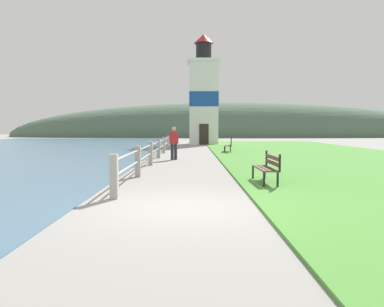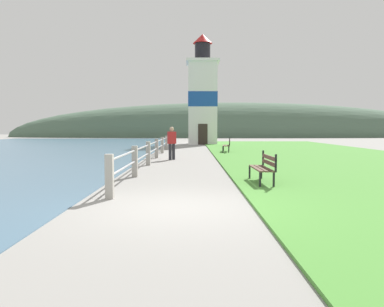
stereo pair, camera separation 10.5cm
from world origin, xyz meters
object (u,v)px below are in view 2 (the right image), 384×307
at_px(park_bench_near, 265,166).
at_px(person_strolling, 173,142).
at_px(lighthouse, 204,97).
at_px(park_bench_midway, 229,144).

relative_size(park_bench_near, person_strolling, 1.01).
bearing_deg(lighthouse, person_strolling, -96.53).
bearing_deg(park_bench_midway, park_bench_near, 95.49).
bearing_deg(park_bench_near, person_strolling, -70.38).
relative_size(park_bench_midway, lighthouse, 0.17).
distance_m(lighthouse, person_strolling, 18.59).
xyz_separation_m(park_bench_near, lighthouse, (-1.06, 26.40, 4.11)).
height_order(park_bench_near, lighthouse, lighthouse).
distance_m(park_bench_midway, lighthouse, 13.44).
bearing_deg(person_strolling, park_bench_near, 179.60).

